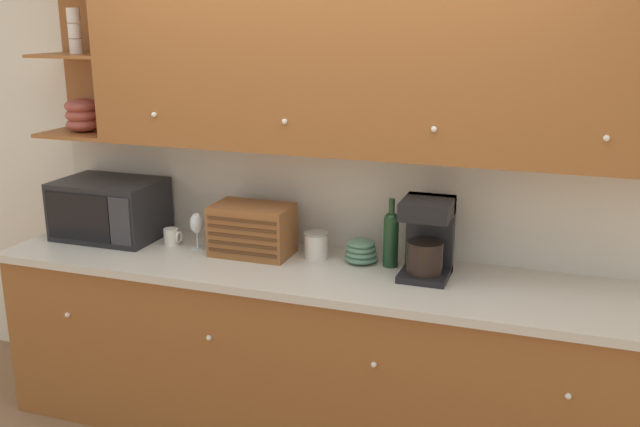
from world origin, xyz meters
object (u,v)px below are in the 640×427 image
(coffee_maker, at_px, (427,237))
(mug, at_px, (172,237))
(microwave, at_px, (110,209))
(storage_canister, at_px, (316,245))
(wine_bottle, at_px, (391,236))
(wine_glass, at_px, (197,225))
(bread_box, at_px, (252,230))
(bowl_stack_on_counter, at_px, (361,251))

(coffee_maker, bearing_deg, mug, 179.44)
(microwave, distance_m, mug, 0.40)
(storage_canister, distance_m, wine_bottle, 0.38)
(wine_glass, xyz_separation_m, wine_bottle, (1.01, 0.07, 0.02))
(microwave, height_order, storage_canister, microwave)
(mug, height_order, bread_box, bread_box)
(wine_bottle, bearing_deg, bread_box, -175.38)
(wine_glass, height_order, bowl_stack_on_counter, wine_glass)
(coffee_maker, bearing_deg, storage_canister, 173.71)
(microwave, bearing_deg, coffee_maker, -0.94)
(wine_glass, distance_m, bread_box, 0.31)
(wine_glass, height_order, coffee_maker, coffee_maker)
(bread_box, distance_m, coffee_maker, 0.89)
(bread_box, xyz_separation_m, bowl_stack_on_counter, (0.55, 0.06, -0.07))
(wine_bottle, bearing_deg, wine_glass, -175.94)
(microwave, height_order, wine_bottle, wine_bottle)
(bread_box, bearing_deg, mug, -179.63)
(microwave, xyz_separation_m, wine_bottle, (1.55, 0.04, -0.01))
(storage_canister, relative_size, bowl_stack_on_counter, 0.80)
(wine_glass, distance_m, storage_canister, 0.64)
(mug, bearing_deg, wine_glass, -4.30)
(bowl_stack_on_counter, bearing_deg, mug, -176.27)
(microwave, distance_m, bread_box, 0.85)
(microwave, bearing_deg, bread_box, -0.82)
(mug, relative_size, bowl_stack_on_counter, 0.54)
(bread_box, distance_m, storage_canister, 0.33)
(bread_box, height_order, storage_canister, bread_box)
(mug, xyz_separation_m, bowl_stack_on_counter, (1.02, 0.07, 0.01))
(microwave, distance_m, bowl_stack_on_counter, 1.40)
(mug, xyz_separation_m, wine_bottle, (1.16, 0.06, 0.11))
(wine_glass, distance_m, coffee_maker, 1.20)
(microwave, relative_size, wine_bottle, 1.63)
(mug, height_order, wine_bottle, wine_bottle)
(bowl_stack_on_counter, distance_m, wine_bottle, 0.18)
(wine_glass, bearing_deg, microwave, 177.14)
(microwave, height_order, bread_box, microwave)
(microwave, distance_m, coffee_maker, 1.74)
(storage_canister, bearing_deg, wine_glass, -174.50)
(storage_canister, xyz_separation_m, bowl_stack_on_counter, (0.23, 0.02, -0.01))
(mug, xyz_separation_m, wine_glass, (0.16, -0.01, 0.08))
(bowl_stack_on_counter, relative_size, wine_bottle, 0.50)
(wine_glass, xyz_separation_m, bowl_stack_on_counter, (0.86, 0.08, -0.07))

